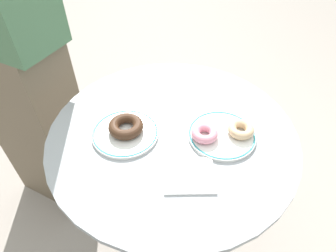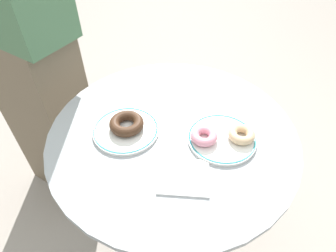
# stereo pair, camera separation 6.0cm
# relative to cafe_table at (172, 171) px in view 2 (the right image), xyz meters

# --- Properties ---
(ground_plane) EXTENTS (7.00, 7.00, 0.02)m
(ground_plane) POSITION_rel_cafe_table_xyz_m (0.00, 0.00, -0.55)
(ground_plane) COLOR #9E9389
(cafe_table) EXTENTS (0.79, 0.79, 0.75)m
(cafe_table) POSITION_rel_cafe_table_xyz_m (0.00, 0.00, 0.00)
(cafe_table) COLOR #999EA3
(cafe_table) RESTS_ON ground
(plate_left) EXTENTS (0.21, 0.21, 0.01)m
(plate_left) POSITION_rel_cafe_table_xyz_m (-0.15, 0.01, 0.22)
(plate_left) COLOR white
(plate_left) RESTS_ON cafe_table
(plate_right) EXTENTS (0.21, 0.21, 0.01)m
(plate_right) POSITION_rel_cafe_table_xyz_m (0.15, -0.04, 0.22)
(plate_right) COLOR white
(plate_right) RESTS_ON cafe_table
(donut_chocolate) EXTENTS (0.13, 0.13, 0.03)m
(donut_chocolate) POSITION_rel_cafe_table_xyz_m (-0.14, 0.01, 0.24)
(donut_chocolate) COLOR #422819
(donut_chocolate) RESTS_ON plate_left
(donut_glazed) EXTENTS (0.11, 0.11, 0.03)m
(donut_glazed) POSITION_rel_cafe_table_xyz_m (0.20, -0.05, 0.23)
(donut_glazed) COLOR #E0B789
(donut_glazed) RESTS_ON plate_right
(donut_pink_frosted) EXTENTS (0.09, 0.09, 0.03)m
(donut_pink_frosted) POSITION_rel_cafe_table_xyz_m (0.09, -0.05, 0.23)
(donut_pink_frosted) COLOR pink
(donut_pink_frosted) RESTS_ON plate_right
(paper_napkin) EXTENTS (0.15, 0.14, 0.01)m
(paper_napkin) POSITION_rel_cafe_table_xyz_m (0.02, -0.18, 0.21)
(paper_napkin) COLOR white
(paper_napkin) RESTS_ON cafe_table
(person_figure) EXTENTS (0.50, 0.44, 1.64)m
(person_figure) POSITION_rel_cafe_table_xyz_m (-0.56, 0.38, 0.26)
(person_figure) COLOR brown
(person_figure) RESTS_ON ground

